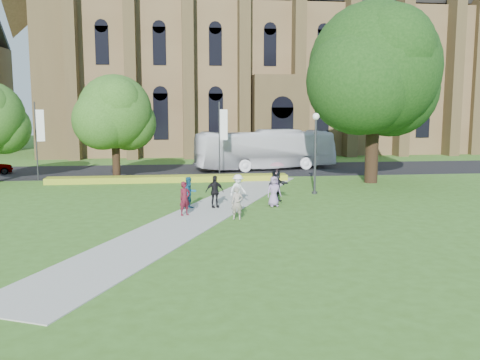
{
  "coord_description": "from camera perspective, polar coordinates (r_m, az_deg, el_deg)",
  "views": [
    {
      "loc": [
        -1.48,
        -27.07,
        5.73
      ],
      "look_at": [
        2.07,
        2.18,
        1.6
      ],
      "focal_mm": 40.0,
      "sensor_mm": 36.0,
      "label": 1
    }
  ],
  "objects": [
    {
      "name": "banner_pole_1",
      "position": [
        43.6,
        -20.78,
        4.39
      ],
      "size": [
        0.7,
        0.1,
        6.0
      ],
      "color": "#38383D",
      "rests_on": "ground"
    },
    {
      "name": "tour_coach",
      "position": [
        47.88,
        2.76,
        3.25
      ],
      "size": [
        13.07,
        5.73,
        3.55
      ],
      "primitive_type": "imported",
      "rotation": [
        0.0,
        0.0,
        1.8
      ],
      "color": "white",
      "rests_on": "road"
    },
    {
      "name": "pedestrian_6",
      "position": [
        26.8,
        -0.31,
        -2.48
      ],
      "size": [
        0.64,
        0.47,
        1.65
      ],
      "primitive_type": "imported",
      "rotation": [
        0.0,
        0.0,
        -0.13
      ],
      "color": "gray",
      "rests_on": "footpath"
    },
    {
      "name": "footpath",
      "position": [
        28.68,
        -3.83,
        -3.52
      ],
      "size": [
        15.58,
        28.54,
        0.04
      ],
      "primitive_type": "cube",
      "rotation": [
        0.0,
        0.0,
        -0.44
      ],
      "color": "#B2B2A8",
      "rests_on": "ground"
    },
    {
      "name": "ground",
      "position": [
        27.71,
        -3.72,
        -3.97
      ],
      "size": [
        160.0,
        160.0,
        0.0
      ],
      "primitive_type": "plane",
      "color": "#3B621D",
      "rests_on": "ground"
    },
    {
      "name": "large_tree",
      "position": [
        40.82,
        14.16,
        11.44
      ],
      "size": [
        9.6,
        9.6,
        13.2
      ],
      "color": "#332114",
      "rests_on": "ground"
    },
    {
      "name": "road",
      "position": [
        47.44,
        -5.08,
        1.02
      ],
      "size": [
        160.0,
        10.0,
        0.02
      ],
      "primitive_type": "cube",
      "color": "black",
      "rests_on": "ground"
    },
    {
      "name": "cathedral",
      "position": [
        68.17,
        2.9,
        14.08
      ],
      "size": [
        52.6,
        18.25,
        28.0
      ],
      "color": "brown",
      "rests_on": "ground"
    },
    {
      "name": "street_tree_1",
      "position": [
        41.82,
        -13.23,
        7.08
      ],
      "size": [
        5.6,
        5.6,
        8.05
      ],
      "color": "#332114",
      "rests_on": "ground"
    },
    {
      "name": "flower_hedge",
      "position": [
        40.65,
        -7.59,
        0.13
      ],
      "size": [
        18.0,
        1.4,
        0.45
      ],
      "primitive_type": "cube",
      "color": "gold",
      "rests_on": "ground"
    },
    {
      "name": "pedestrian_1",
      "position": [
        29.78,
        -5.42,
        -1.36
      ],
      "size": [
        1.07,
        0.99,
        1.75
      ],
      "primitive_type": "imported",
      "rotation": [
        0.0,
        0.0,
        0.49
      ],
      "color": "navy",
      "rests_on": "footpath"
    },
    {
      "name": "parasol",
      "position": [
        30.29,
        3.96,
        1.08
      ],
      "size": [
        0.9,
        0.9,
        0.71
      ],
      "primitive_type": "imported",
      "rotation": [
        0.0,
        0.0,
        -0.12
      ],
      "color": "pink",
      "rests_on": "pedestrian_4"
    },
    {
      "name": "pedestrian_2",
      "position": [
        30.71,
        -0.22,
        -1.03
      ],
      "size": [
        1.31,
        1.16,
        1.76
      ],
      "primitive_type": "imported",
      "rotation": [
        0.0,
        0.0,
        0.57
      ],
      "color": "white",
      "rests_on": "footpath"
    },
    {
      "name": "banner_pole_0",
      "position": [
        42.49,
        -2.06,
        4.82
      ],
      "size": [
        0.7,
        0.1,
        6.0
      ],
      "color": "#38383D",
      "rests_on": "ground"
    },
    {
      "name": "streetlamp",
      "position": [
        34.84,
        8.05,
        3.89
      ],
      "size": [
        0.44,
        0.44,
        5.24
      ],
      "color": "#38383D",
      "rests_on": "ground"
    },
    {
      "name": "pedestrian_0",
      "position": [
        27.89,
        -5.92,
        -1.98
      ],
      "size": [
        0.78,
        0.71,
        1.78
      ],
      "primitive_type": "imported",
      "rotation": [
        0.0,
        0.0,
        0.59
      ],
      "color": "#53121F",
      "rests_on": "footpath"
    },
    {
      "name": "pedestrian_5",
      "position": [
        31.77,
        3.89,
        -0.6
      ],
      "size": [
        1.68,
        1.63,
        1.92
      ],
      "primitive_type": "imported",
      "rotation": [
        0.0,
        0.0,
        0.75
      ],
      "color": "black",
      "rests_on": "footpath"
    },
    {
      "name": "pedestrian_3",
      "position": [
        29.92,
        -2.73,
        -1.24
      ],
      "size": [
        1.14,
        0.71,
        1.81
      ],
      "primitive_type": "imported",
      "rotation": [
        0.0,
        0.0,
        0.27
      ],
      "color": "black",
      "rests_on": "footpath"
    },
    {
      "name": "pedestrian_4",
      "position": [
        30.33,
        3.64,
        -1.21
      ],
      "size": [
        0.93,
        0.71,
        1.71
      ],
      "primitive_type": "imported",
      "rotation": [
        0.0,
        0.0,
        0.22
      ],
      "color": "#8E75A1",
      "rests_on": "footpath"
    }
  ]
}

